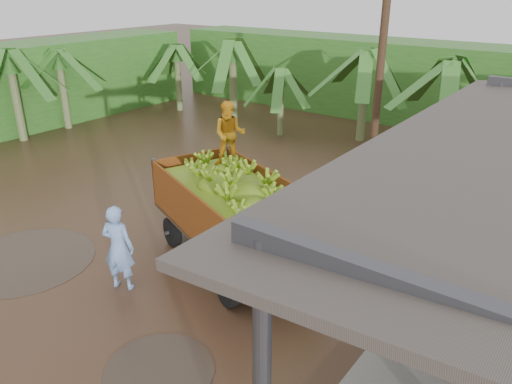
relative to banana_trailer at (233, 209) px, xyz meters
The scene contains 7 objects.
ground 1.99m from the banana_trailer, 137.60° to the right, with size 100.00×100.00×0.00m, color black.
hedge_north 15.34m from the banana_trailer, 101.57° to the left, with size 22.00×3.00×3.60m, color #2D661E.
hedge_west 15.38m from the banana_trailer, 168.67° to the left, with size 3.00×18.00×3.60m, color #2D661E.
banana_trailer is the anchor object (origin of this frame).
man_blue 2.64m from the banana_trailer, 118.50° to the right, with size 0.70×0.46×1.93m, color #779DD9.
utility_pole 7.04m from the banana_trailer, 84.93° to the left, with size 1.20×0.24×8.65m.
banana_plants 8.64m from the banana_trailer, 143.91° to the left, with size 24.24×20.03×3.95m.
Camera 1 is at (7.66, -6.97, 6.17)m, focal length 35.00 mm.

